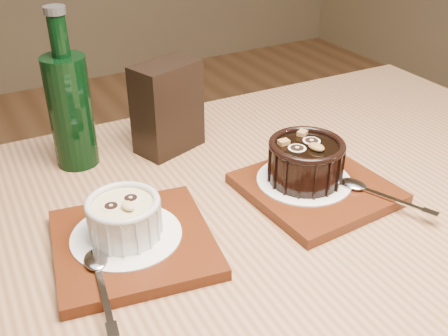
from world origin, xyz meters
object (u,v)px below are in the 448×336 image
object	(u,v)px
table	(247,295)
ramekin_dark	(306,159)
condiment_stand	(167,107)
tray_right	(316,189)
tray_left	(133,243)
green_bottle	(70,107)
ramekin_white	(124,216)

from	to	relation	value
table	ramekin_dark	world-z (taller)	ramekin_dark
table	ramekin_dark	bearing A→B (deg)	25.11
condiment_stand	tray_right	bearing A→B (deg)	-61.20
tray_right	ramekin_dark	distance (m)	0.05
tray_left	green_bottle	distance (m)	0.25
condiment_stand	tray_left	bearing A→B (deg)	-123.73
ramekin_white	green_bottle	xyz separation A→B (m)	(0.01, 0.23, 0.05)
green_bottle	condiment_stand	bearing A→B (deg)	-10.12
tray_right	ramekin_dark	bearing A→B (deg)	121.57
ramekin_white	table	bearing A→B (deg)	-34.97
green_bottle	ramekin_dark	bearing A→B (deg)	-42.40
tray_right	ramekin_dark	world-z (taller)	ramekin_dark
table	tray_left	bearing A→B (deg)	157.42
tray_left	tray_right	size ratio (longest dim) A/B	1.00
tray_left	tray_right	bearing A→B (deg)	-2.06
condiment_stand	green_bottle	world-z (taller)	green_bottle
condiment_stand	green_bottle	xyz separation A→B (m)	(-0.14, 0.02, 0.02)
tray_left	ramekin_dark	bearing A→B (deg)	1.37
tray_left	ramekin_dark	xyz separation A→B (m)	(0.25, 0.01, 0.04)
ramekin_dark	condiment_stand	bearing A→B (deg)	104.16
ramekin_dark	green_bottle	world-z (taller)	green_bottle
tray_left	ramekin_white	bearing A→B (deg)	120.49
tray_right	condiment_stand	size ratio (longest dim) A/B	1.29
tray_left	green_bottle	size ratio (longest dim) A/B	0.77
tray_right	condiment_stand	distance (m)	0.26
tray_right	ramekin_dark	size ratio (longest dim) A/B	1.75
ramekin_white	ramekin_dark	distance (m)	0.26
tray_right	green_bottle	bearing A→B (deg)	136.80
tray_left	ramekin_white	size ratio (longest dim) A/B	2.10
ramekin_dark	green_bottle	size ratio (longest dim) A/B	0.44
table	green_bottle	bearing A→B (deg)	113.61
table	ramekin_dark	xyz separation A→B (m)	(0.13, 0.06, 0.14)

